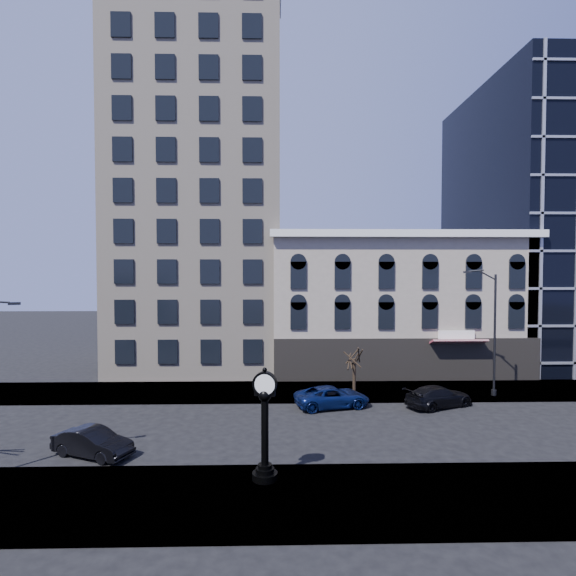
{
  "coord_description": "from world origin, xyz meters",
  "views": [
    {
      "loc": [
        1.33,
        -25.52,
        9.03
      ],
      "look_at": [
        2.0,
        4.0,
        8.0
      ],
      "focal_mm": 28.0,
      "sensor_mm": 36.0,
      "label": 1
    }
  ],
  "objects": [
    {
      "name": "car_far_a",
      "position": [
        4.97,
        4.16,
        0.7
      ],
      "size": [
        5.41,
        3.41,
        1.39
      ],
      "primitive_type": "imported",
      "rotation": [
        0.0,
        0.0,
        1.8
      ],
      "color": "#0C194C",
      "rests_on": "ground"
    },
    {
      "name": "cream_tower",
      "position": [
        -6.11,
        18.88,
        19.32
      ],
      "size": [
        15.9,
        15.4,
        42.5
      ],
      "color": "#C4B39D",
      "rests_on": "ground"
    },
    {
      "name": "car_near_b",
      "position": [
        -7.78,
        -3.56,
        0.68
      ],
      "size": [
        4.35,
        2.9,
        1.35
      ],
      "primitive_type": "imported",
      "rotation": [
        0.0,
        0.0,
        1.18
      ],
      "color": "black",
      "rests_on": "ground"
    },
    {
      "name": "car_far_b",
      "position": [
        12.13,
        4.08,
        0.7
      ],
      "size": [
        5.2,
        3.71,
        1.4
      ],
      "primitive_type": "imported",
      "rotation": [
        0.0,
        0.0,
        1.98
      ],
      "color": "black",
      "rests_on": "ground"
    },
    {
      "name": "glass_office",
      "position": [
        32.0,
        20.91,
        14.0
      ],
      "size": [
        20.0,
        20.15,
        28.0
      ],
      "color": "black",
      "rests_on": "ground"
    },
    {
      "name": "street_clock",
      "position": [
        0.77,
        -6.49,
        2.31
      ],
      "size": [
        1.1,
        1.1,
        4.85
      ],
      "rotation": [
        0.0,
        0.0,
        -0.19
      ],
      "color": "black",
      "rests_on": "sidewalk_near"
    },
    {
      "name": "bare_tree_far",
      "position": [
        6.99,
        7.38,
        3.16
      ],
      "size": [
        2.36,
        2.36,
        4.04
      ],
      "color": "#2D2116",
      "rests_on": "sidewalk_far"
    },
    {
      "name": "sidewalk_near",
      "position": [
        0.0,
        -8.0,
        0.06
      ],
      "size": [
        160.0,
        6.0,
        0.12
      ],
      "primitive_type": "cube",
      "color": "gray",
      "rests_on": "ground"
    },
    {
      "name": "ground",
      "position": [
        0.0,
        0.0,
        0.0
      ],
      "size": [
        160.0,
        160.0,
        0.0
      ],
      "primitive_type": "plane",
      "color": "black",
      "rests_on": "ground"
    },
    {
      "name": "street_lamp_far",
      "position": [
        16.32,
        6.53,
        7.13
      ],
      "size": [
        2.33,
        0.95,
        9.28
      ],
      "rotation": [
        0.0,
        0.0,
        2.84
      ],
      "color": "black",
      "rests_on": "sidewalk_far"
    },
    {
      "name": "sidewalk_far",
      "position": [
        0.0,
        8.0,
        0.06
      ],
      "size": [
        160.0,
        6.0,
        0.12
      ],
      "primitive_type": "cube",
      "color": "gray",
      "rests_on": "ground"
    },
    {
      "name": "victorian_row",
      "position": [
        12.0,
        15.89,
        6.0
      ],
      "size": [
        22.6,
        11.19,
        12.5
      ],
      "color": "#A19485",
      "rests_on": "ground"
    }
  ]
}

